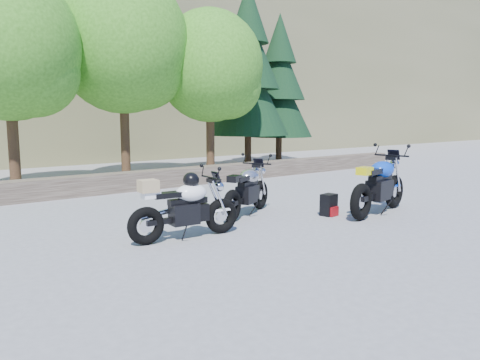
% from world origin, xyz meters
% --- Properties ---
extents(ground, '(90.00, 90.00, 0.00)m').
position_xyz_m(ground, '(0.00, 0.00, 0.00)').
color(ground, gray).
rests_on(ground, ground).
extents(stone_wall, '(22.00, 0.55, 0.50)m').
position_xyz_m(stone_wall, '(0.00, 5.50, 0.25)').
color(stone_wall, '#43372D').
rests_on(stone_wall, ground).
extents(hillside, '(80.00, 30.00, 15.00)m').
position_xyz_m(hillside, '(3.00, 28.00, 7.50)').
color(hillside, brown).
rests_on(hillside, ground).
extents(tree_decid_left, '(3.67, 3.67, 5.62)m').
position_xyz_m(tree_decid_left, '(-2.39, 7.14, 3.63)').
color(tree_decid_left, '#382314').
rests_on(tree_decid_left, ground).
extents(tree_decid_mid, '(4.08, 4.08, 6.24)m').
position_xyz_m(tree_decid_mid, '(0.91, 7.54, 4.04)').
color(tree_decid_mid, '#382314').
rests_on(tree_decid_mid, ground).
extents(tree_decid_right, '(3.54, 3.54, 5.41)m').
position_xyz_m(tree_decid_right, '(3.71, 6.94, 3.50)').
color(tree_decid_right, '#382314').
rests_on(tree_decid_right, ground).
extents(conifer_near, '(3.17, 3.17, 7.06)m').
position_xyz_m(conifer_near, '(6.20, 8.20, 3.68)').
color(conifer_near, '#382314').
rests_on(conifer_near, ground).
extents(conifer_far, '(2.82, 2.82, 6.27)m').
position_xyz_m(conifer_far, '(8.40, 8.80, 3.27)').
color(conifer_far, '#382314').
rests_on(conifer_far, ground).
extents(silver_bike, '(1.86, 1.07, 1.02)m').
position_xyz_m(silver_bike, '(0.48, 1.12, 0.49)').
color(silver_bike, black).
rests_on(silver_bike, ground).
extents(white_bike, '(1.96, 0.62, 1.08)m').
position_xyz_m(white_bike, '(-1.49, 0.29, 0.53)').
color(white_bike, black).
rests_on(white_bike, ground).
extents(blue_bike, '(2.33, 0.83, 1.18)m').
position_xyz_m(blue_bike, '(2.69, -0.43, 0.57)').
color(blue_bike, black).
rests_on(blue_bike, ground).
extents(backpack, '(0.35, 0.32, 0.44)m').
position_xyz_m(backpack, '(1.74, 0.06, 0.21)').
color(backpack, black).
rests_on(backpack, ground).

